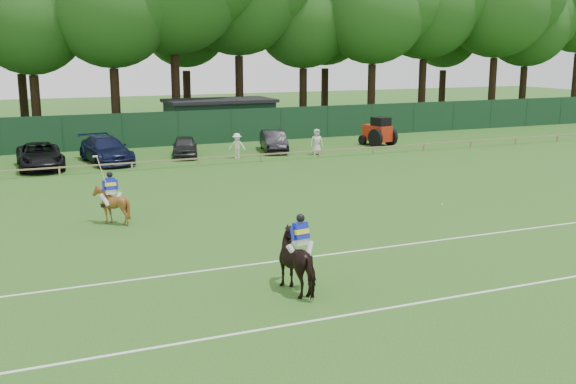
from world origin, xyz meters
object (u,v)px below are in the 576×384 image
tractor (379,132)px  suv_black (40,156)px  sedan_navy (106,150)px  horse_dark (300,262)px  spectator_right (317,142)px  estate_black (274,141)px  spectator_mid (282,144)px  spectator_left (237,146)px  horse_chestnut (111,205)px  polo_ball (442,205)px  hatch_grey (185,147)px  utility_shed (220,118)px

tractor → suv_black: bearing=169.2°
suv_black → sedan_navy: 3.92m
horse_dark → sedan_navy: 25.26m
horse_dark → suv_black: 25.29m
tractor → spectator_right: bearing=-172.8°
estate_black → spectator_mid: spectator_mid is taller
suv_black → spectator_mid: (15.07, -0.69, -0.01)m
horse_dark → suv_black: size_ratio=0.39×
sedan_navy → estate_black: (11.26, 0.34, -0.09)m
sedan_navy → spectator_left: bearing=-19.7°
tractor → sedan_navy: bearing=167.8°
horse_chestnut → estate_black: size_ratio=0.36×
spectator_mid → polo_ball: spectator_mid is taller
suv_black → estate_black: size_ratio=1.25×
spectator_mid → tractor: bearing=-17.6°
hatch_grey → utility_shed: (4.91, 8.23, 0.87)m
spectator_mid → spectator_right: spectator_right is taller
horse_dark → polo_ball: (10.26, 7.44, -0.84)m
spectator_mid → polo_ball: 16.51m
horse_chestnut → spectator_right: size_ratio=0.91×
horse_dark → tractor: size_ratio=0.76×
horse_chestnut → spectator_left: spectator_left is taller
estate_black → utility_shed: size_ratio=0.51×
horse_chestnut → spectator_left: size_ratio=0.96×
hatch_grey → sedan_navy: bearing=-160.8°
spectator_left → spectator_mid: spectator_left is taller
polo_ball → tractor: (7.05, 17.74, 0.93)m
tractor → horse_chestnut: bearing=-156.6°
spectator_mid → horse_dark: bearing=-137.6°
spectator_mid → spectator_right: size_ratio=0.86×
estate_black → utility_shed: (-1.30, 8.29, 0.83)m
suv_black → utility_shed: 16.64m
spectator_left → tractor: tractor is taller
estate_black → polo_ball: size_ratio=48.02×
horse_chestnut → spectator_mid: bearing=-134.9°
estate_black → spectator_left: (-3.25, -1.81, 0.09)m
sedan_navy → estate_black: bearing=-7.5°
spectator_right → estate_black: bearing=142.7°
horse_dark → utility_shed: bearing=-112.7°
horse_dark → spectator_mid: (9.21, 23.91, -0.15)m
spectator_left → hatch_grey: bearing=168.5°
estate_black → suv_black: bearing=-162.6°
spectator_left → sedan_navy: bearing=-169.5°
suv_black → utility_shed: utility_shed is taller
hatch_grey → polo_ball: 19.54m
horse_chestnut → estate_black: (13.18, 15.54, -0.06)m
horse_dark → estate_black: size_ratio=0.49×
horse_chestnut → spectator_right: bearing=-141.0°
horse_dark → sedan_navy: bearing=-94.9°
spectator_mid → polo_ball: size_ratio=16.31×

